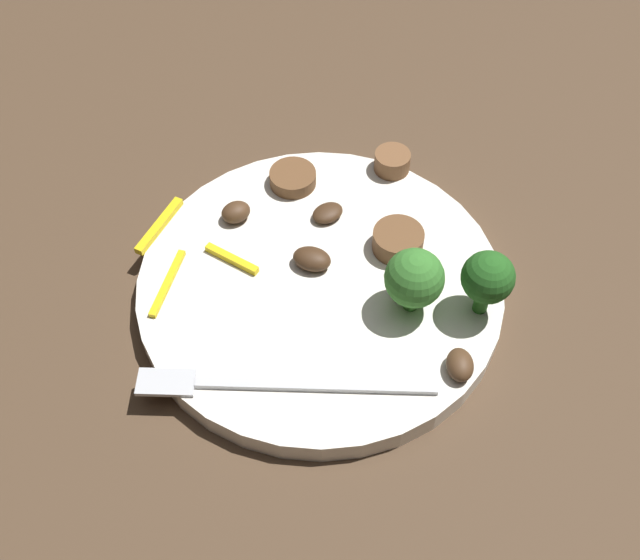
% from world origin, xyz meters
% --- Properties ---
extents(ground_plane, '(1.40, 1.40, 0.00)m').
position_xyz_m(ground_plane, '(0.00, 0.00, 0.00)').
color(ground_plane, '#4C3826').
extents(plate, '(0.24, 0.24, 0.02)m').
position_xyz_m(plate, '(0.00, 0.00, 0.01)').
color(plate, white).
rests_on(plate, ground_plane).
extents(fork, '(0.17, 0.09, 0.00)m').
position_xyz_m(fork, '(0.06, 0.06, 0.02)').
color(fork, silver).
rests_on(fork, plate).
extents(broccoli_floret_0, '(0.04, 0.04, 0.05)m').
position_xyz_m(broccoli_floret_0, '(-0.05, 0.04, 0.05)').
color(broccoli_floret_0, '#408630').
rests_on(broccoli_floret_0, plate).
extents(broccoli_floret_1, '(0.03, 0.03, 0.05)m').
position_xyz_m(broccoli_floret_1, '(-0.09, 0.06, 0.05)').
color(broccoli_floret_1, '#296420').
rests_on(broccoli_floret_1, plate).
extents(sausage_slice_0, '(0.04, 0.04, 0.01)m').
position_xyz_m(sausage_slice_0, '(-0.06, -0.01, 0.02)').
color(sausage_slice_0, brown).
rests_on(sausage_slice_0, plate).
extents(sausage_slice_1, '(0.05, 0.05, 0.01)m').
position_xyz_m(sausage_slice_1, '(-0.02, -0.09, 0.02)').
color(sausage_slice_1, brown).
rests_on(sausage_slice_1, plate).
extents(sausage_slice_2, '(0.04, 0.04, 0.01)m').
position_xyz_m(sausage_slice_2, '(-0.09, -0.07, 0.02)').
color(sausage_slice_2, brown).
rests_on(sausage_slice_2, plate).
extents(mushroom_0, '(0.02, 0.03, 0.01)m').
position_xyz_m(mushroom_0, '(-0.05, 0.10, 0.02)').
color(mushroom_0, '#4C331E').
rests_on(mushroom_0, plate).
extents(mushroom_1, '(0.03, 0.03, 0.01)m').
position_xyz_m(mushroom_1, '(0.00, -0.01, 0.02)').
color(mushroom_1, '#422B19').
rests_on(mushroom_1, plate).
extents(mushroom_2, '(0.02, 0.02, 0.01)m').
position_xyz_m(mushroom_2, '(0.03, -0.07, 0.02)').
color(mushroom_2, '#4C331E').
rests_on(mushroom_2, plate).
extents(mushroom_3, '(0.03, 0.02, 0.01)m').
position_xyz_m(mushroom_3, '(-0.03, -0.05, 0.02)').
color(mushroom_3, '#422B19').
rests_on(mushroom_3, plate).
extents(pepper_strip_0, '(0.03, 0.04, 0.00)m').
position_xyz_m(pepper_strip_0, '(0.05, -0.04, 0.02)').
color(pepper_strip_0, yellow).
rests_on(pepper_strip_0, plate).
extents(pepper_strip_1, '(0.04, 0.04, 0.00)m').
position_xyz_m(pepper_strip_1, '(0.08, -0.09, 0.02)').
color(pepper_strip_1, yellow).
rests_on(pepper_strip_1, plate).
extents(pepper_strip_2, '(0.04, 0.05, 0.00)m').
position_xyz_m(pepper_strip_2, '(0.09, -0.04, 0.02)').
color(pepper_strip_2, yellow).
rests_on(pepper_strip_2, plate).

